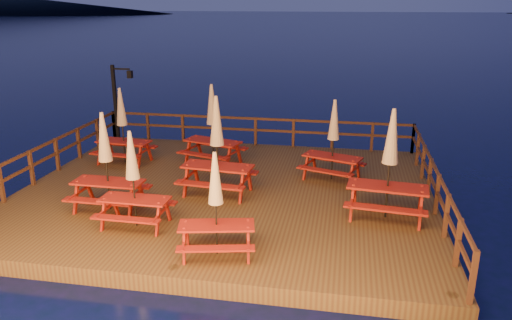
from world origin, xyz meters
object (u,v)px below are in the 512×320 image
object	(u,v)px
lamp_post	(119,96)
picnic_table_1	(390,162)
picnic_table_2	(106,160)
picnic_table_0	(133,178)

from	to	relation	value
lamp_post	picnic_table_1	size ratio (longest dim) A/B	1.05
lamp_post	picnic_table_1	xyz separation A→B (m)	(9.94, -5.70, -0.30)
picnic_table_1	picnic_table_2	xyz separation A→B (m)	(-7.26, -0.81, -0.11)
picnic_table_1	picnic_table_2	bearing A→B (deg)	-167.28
lamp_post	picnic_table_1	distance (m)	11.46
lamp_post	picnic_table_0	distance (m)	8.29
picnic_table_0	picnic_table_1	distance (m)	6.37
picnic_table_0	picnic_table_2	size ratio (longest dim) A/B	0.92
lamp_post	picnic_table_1	world-z (taller)	lamp_post
lamp_post	picnic_table_1	bearing A→B (deg)	-29.85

